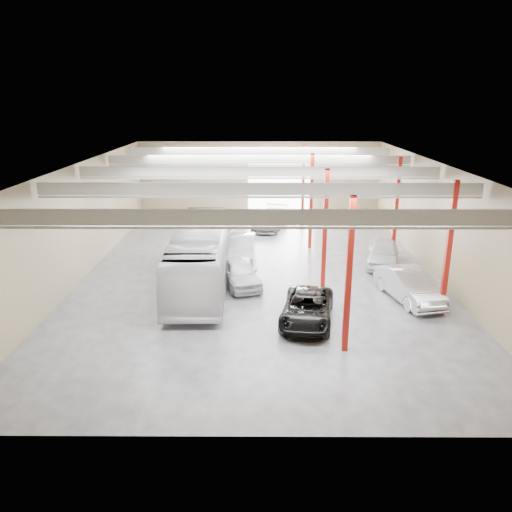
{
  "coord_description": "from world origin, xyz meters",
  "views": [
    {
      "loc": [
        -0.05,
        -30.0,
        10.76
      ],
      "look_at": [
        -0.19,
        -3.05,
        2.2
      ],
      "focal_mm": 35.0,
      "sensor_mm": 36.0,
      "label": 1
    }
  ],
  "objects_px": {
    "car_row_c": "(270,219)",
    "car_right_near": "(409,285)",
    "black_sedan": "(307,309)",
    "car_row_a": "(239,272)",
    "car_row_b": "(242,247)",
    "car_right_far": "(383,253)",
    "coach_bus": "(201,255)"
  },
  "relations": [
    {
      "from": "coach_bus",
      "to": "car_right_near",
      "type": "bearing_deg",
      "value": -13.34
    },
    {
      "from": "coach_bus",
      "to": "car_row_a",
      "type": "bearing_deg",
      "value": -6.84
    },
    {
      "from": "coach_bus",
      "to": "car_row_c",
      "type": "xyz_separation_m",
      "value": [
        4.45,
        13.58,
        -1.01
      ]
    },
    {
      "from": "black_sedan",
      "to": "car_row_a",
      "type": "xyz_separation_m",
      "value": [
        -3.58,
        5.2,
        0.07
      ]
    },
    {
      "from": "black_sedan",
      "to": "car_right_near",
      "type": "height_order",
      "value": "car_right_near"
    },
    {
      "from": "black_sedan",
      "to": "coach_bus",
      "type": "bearing_deg",
      "value": 147.38
    },
    {
      "from": "car_row_a",
      "to": "car_right_near",
      "type": "distance_m",
      "value": 9.76
    },
    {
      "from": "coach_bus",
      "to": "car_right_near",
      "type": "xyz_separation_m",
      "value": [
        11.8,
        -2.51,
        -0.96
      ]
    },
    {
      "from": "coach_bus",
      "to": "car_row_b",
      "type": "xyz_separation_m",
      "value": [
        2.3,
        4.98,
        -1.01
      ]
    },
    {
      "from": "car_row_a",
      "to": "car_row_c",
      "type": "xyz_separation_m",
      "value": [
        2.15,
        13.8,
        0.02
      ]
    },
    {
      "from": "black_sedan",
      "to": "car_row_b",
      "type": "relative_size",
      "value": 1.07
    },
    {
      "from": "car_row_b",
      "to": "car_row_c",
      "type": "bearing_deg",
      "value": 77.6
    },
    {
      "from": "car_row_c",
      "to": "car_right_near",
      "type": "relative_size",
      "value": 1.08
    },
    {
      "from": "car_row_b",
      "to": "car_right_near",
      "type": "distance_m",
      "value": 12.09
    },
    {
      "from": "car_right_near",
      "to": "car_right_far",
      "type": "xyz_separation_m",
      "value": [
        0.0,
        6.12,
        -0.01
      ]
    },
    {
      "from": "coach_bus",
      "to": "black_sedan",
      "type": "height_order",
      "value": "coach_bus"
    },
    {
      "from": "car_row_c",
      "to": "car_right_near",
      "type": "height_order",
      "value": "car_right_near"
    },
    {
      "from": "car_row_a",
      "to": "car_row_b",
      "type": "bearing_deg",
      "value": 73.14
    },
    {
      "from": "car_row_b",
      "to": "car_right_far",
      "type": "xyz_separation_m",
      "value": [
        9.5,
        -1.36,
        0.03
      ]
    },
    {
      "from": "car_row_c",
      "to": "car_right_far",
      "type": "xyz_separation_m",
      "value": [
        7.35,
        -9.96,
        0.03
      ]
    },
    {
      "from": "car_row_b",
      "to": "car_right_far",
      "type": "relative_size",
      "value": 1.0
    },
    {
      "from": "black_sedan",
      "to": "car_right_near",
      "type": "bearing_deg",
      "value": 36.26
    },
    {
      "from": "black_sedan",
      "to": "car_row_c",
      "type": "relative_size",
      "value": 0.94
    },
    {
      "from": "car_row_a",
      "to": "car_right_far",
      "type": "xyz_separation_m",
      "value": [
        9.49,
        3.84,
        0.05
      ]
    },
    {
      "from": "car_right_far",
      "to": "car_row_c",
      "type": "bearing_deg",
      "value": 140.8
    },
    {
      "from": "car_row_a",
      "to": "car_right_near",
      "type": "bearing_deg",
      "value": -30.43
    },
    {
      "from": "car_row_a",
      "to": "car_row_b",
      "type": "height_order",
      "value": "car_row_b"
    },
    {
      "from": "car_row_c",
      "to": "car_row_b",
      "type": "bearing_deg",
      "value": -88.98
    },
    {
      "from": "car_right_near",
      "to": "car_row_a",
      "type": "bearing_deg",
      "value": 153.84
    },
    {
      "from": "car_row_b",
      "to": "car_row_a",
      "type": "bearing_deg",
      "value": -88.34
    },
    {
      "from": "black_sedan",
      "to": "car_row_a",
      "type": "relative_size",
      "value": 1.12
    },
    {
      "from": "coach_bus",
      "to": "car_row_c",
      "type": "bearing_deg",
      "value": 70.5
    }
  ]
}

